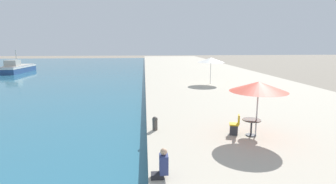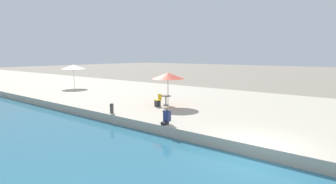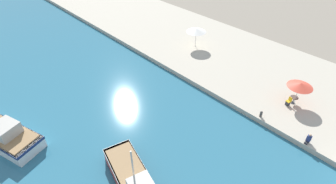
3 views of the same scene
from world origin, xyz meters
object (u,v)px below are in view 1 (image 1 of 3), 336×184
object	(u,v)px
cafe_umbrella_white	(211,60)
mooring_bollard	(155,123)
cafe_chair_left	(234,128)
cafe_umbrella_pink	(259,87)
person_at_quay	(162,165)
cafe_table	(251,124)
fishing_boat_far	(17,68)

from	to	relation	value
cafe_umbrella_white	mooring_bollard	bearing A→B (deg)	-113.83
cafe_umbrella_white	cafe_chair_left	world-z (taller)	cafe_umbrella_white
cafe_umbrella_pink	person_at_quay	bearing A→B (deg)	-142.80
cafe_umbrella_pink	cafe_table	size ratio (longest dim) A/B	3.09
cafe_umbrella_white	cafe_chair_left	xyz separation A→B (m)	(-2.69, -15.05, -2.07)
cafe_umbrella_white	cafe_table	bearing A→B (deg)	-97.46
cafe_umbrella_white	person_at_quay	bearing A→B (deg)	-108.37
mooring_bollard	cafe_chair_left	bearing A→B (deg)	-15.06
fishing_boat_far	cafe_umbrella_pink	distance (m)	41.68
fishing_boat_far	mooring_bollard	bearing A→B (deg)	-55.76
fishing_boat_far	mooring_bollard	xyz separation A→B (m)	(20.79, -31.91, 0.18)
cafe_umbrella_pink	person_at_quay	world-z (taller)	cafe_umbrella_pink
mooring_bollard	cafe_umbrella_white	bearing A→B (deg)	66.17
cafe_table	cafe_chair_left	world-z (taller)	cafe_chair_left
fishing_boat_far	person_at_quay	xyz separation A→B (m)	(20.83, -36.45, 0.25)
cafe_umbrella_pink	mooring_bollard	distance (m)	4.95
cafe_chair_left	person_at_quay	distance (m)	5.01
cafe_chair_left	person_at_quay	xyz separation A→B (m)	(-3.49, -3.58, 0.09)
cafe_umbrella_pink	cafe_umbrella_white	bearing A→B (deg)	83.26
fishing_boat_far	cafe_table	world-z (taller)	fishing_boat_far
cafe_umbrella_pink	mooring_bollard	size ratio (longest dim) A/B	3.77
cafe_umbrella_pink	cafe_table	xyz separation A→B (m)	(-0.19, 0.06, -1.69)
cafe_umbrella_pink	cafe_table	bearing A→B (deg)	163.59
cafe_umbrella_white	mooring_bollard	distance (m)	15.54
cafe_umbrella_pink	mooring_bollard	bearing A→B (deg)	164.65
cafe_table	person_at_quay	size ratio (longest dim) A/B	0.84
fishing_boat_far	person_at_quay	distance (m)	41.98
cafe_umbrella_white	person_at_quay	xyz separation A→B (m)	(-6.19, -18.63, -1.98)
cafe_umbrella_pink	cafe_chair_left	xyz separation A→B (m)	(-0.88, 0.26, -1.89)
cafe_umbrella_pink	cafe_table	distance (m)	1.70
cafe_table	mooring_bollard	xyz separation A→B (m)	(-4.23, 1.16, -0.18)
person_at_quay	mooring_bollard	distance (m)	4.54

